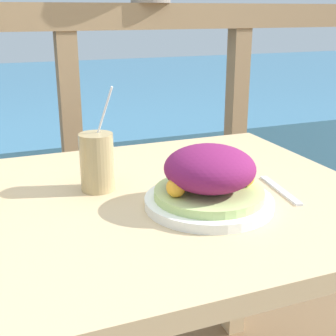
{
  "coord_description": "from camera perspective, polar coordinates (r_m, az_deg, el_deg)",
  "views": [
    {
      "loc": [
        -0.28,
        -0.91,
        1.12
      ],
      "look_at": [
        0.08,
        -0.0,
        0.79
      ],
      "focal_mm": 50.0,
      "sensor_mm": 36.0,
      "label": 1
    }
  ],
  "objects": [
    {
      "name": "salad_plate",
      "position": [
        0.97,
        5.07,
        -1.6
      ],
      "size": [
        0.27,
        0.27,
        0.13
      ],
      "color": "white",
      "rests_on": "patio_table"
    },
    {
      "name": "drink_glass",
      "position": [
        1.07,
        -8.65,
        0.74
      ],
      "size": [
        0.08,
        0.08,
        0.24
      ],
      "color": "tan",
      "rests_on": "patio_table"
    },
    {
      "name": "railing_fence",
      "position": [
        1.73,
        -11.86,
        6.86
      ],
      "size": [
        2.8,
        0.08,
        1.14
      ],
      "color": "#937551",
      "rests_on": "ground_plane"
    },
    {
      "name": "sea_backdrop",
      "position": [
        4.27,
        -17.47,
        6.08
      ],
      "size": [
        12.0,
        4.0,
        0.5
      ],
      "color": "teal",
      "rests_on": "ground_plane"
    },
    {
      "name": "fork",
      "position": [
        1.1,
        13.51,
        -2.62
      ],
      "size": [
        0.04,
        0.18,
        0.0
      ],
      "color": "silver",
      "rests_on": "patio_table"
    },
    {
      "name": "patio_table",
      "position": [
        1.07,
        -3.95,
        -8.64
      ],
      "size": [
        1.07,
        0.82,
        0.73
      ],
      "color": "tan",
      "rests_on": "ground_plane"
    }
  ]
}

